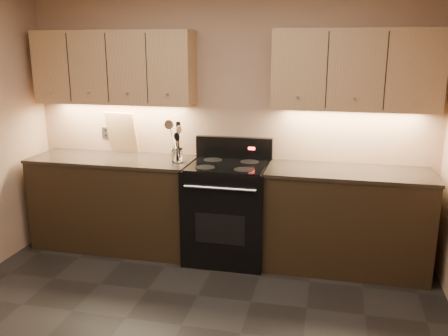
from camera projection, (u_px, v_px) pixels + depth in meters
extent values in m
cube|color=tan|center=(227.00, 120.00, 4.65)|extent=(4.00, 0.04, 2.60)
cube|color=black|center=(115.00, 204.00, 4.81)|extent=(1.60, 0.60, 0.90)
cube|color=#3A2F25|center=(112.00, 159.00, 4.70)|extent=(1.62, 0.62, 0.03)
cube|color=black|center=(346.00, 221.00, 4.32)|extent=(1.44, 0.60, 0.90)
cube|color=#3A2F25|center=(349.00, 172.00, 4.21)|extent=(1.46, 0.62, 0.03)
cube|color=black|center=(228.00, 212.00, 4.53)|extent=(0.76, 0.65, 0.92)
cube|color=black|center=(228.00, 165.00, 4.42)|extent=(0.70, 0.60, 0.01)
cube|color=black|center=(234.00, 148.00, 4.66)|extent=(0.76, 0.07, 0.22)
cube|color=red|center=(252.00, 148.00, 4.58)|extent=(0.06, 0.00, 0.03)
cylinder|color=silver|center=(220.00, 188.00, 4.13)|extent=(0.65, 0.02, 0.02)
cube|color=black|center=(220.00, 229.00, 4.23)|extent=(0.46, 0.00, 0.28)
cylinder|color=black|center=(205.00, 167.00, 4.31)|extent=(0.18, 0.18, 0.00)
cylinder|color=black|center=(244.00, 169.00, 4.23)|extent=(0.18, 0.18, 0.00)
cylinder|color=black|center=(213.00, 160.00, 4.59)|extent=(0.18, 0.18, 0.00)
cylinder|color=black|center=(250.00, 162.00, 4.52)|extent=(0.18, 0.18, 0.00)
cube|color=tan|center=(114.00, 67.00, 4.62)|extent=(1.60, 0.30, 0.70)
cube|color=tan|center=(356.00, 70.00, 4.13)|extent=(1.44, 0.30, 0.70)
cube|color=#B2B5BA|center=(106.00, 133.00, 4.96)|extent=(0.08, 0.01, 0.12)
cylinder|color=white|center=(177.00, 155.00, 4.52)|extent=(0.13, 0.13, 0.13)
cylinder|color=white|center=(177.00, 161.00, 4.54)|extent=(0.11, 0.11, 0.02)
cube|color=tan|center=(122.00, 133.00, 4.87)|extent=(0.35, 0.16, 0.42)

